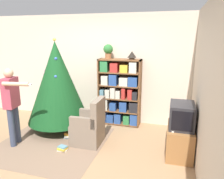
{
  "coord_description": "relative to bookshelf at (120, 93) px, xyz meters",
  "views": [
    {
      "loc": [
        1.76,
        -3.21,
        2.07
      ],
      "look_at": [
        0.6,
        0.83,
        1.05
      ],
      "focal_mm": 35.0,
      "sensor_mm": 36.0,
      "label": 1
    }
  ],
  "objects": [
    {
      "name": "book_pile_near_tree",
      "position": [
        -0.82,
        -1.05,
        -0.71
      ],
      "size": [
        0.24,
        0.19,
        0.12
      ],
      "color": "#5B899E",
      "rests_on": "ground_plane"
    },
    {
      "name": "television",
      "position": [
        1.38,
        -1.1,
        -0.02
      ],
      "size": [
        0.41,
        0.57,
        0.42
      ],
      "color": "#28282D",
      "rests_on": "tv_stand"
    },
    {
      "name": "bookshelf",
      "position": [
        0.0,
        0.0,
        0.0
      ],
      "size": [
        0.99,
        0.34,
        1.57
      ],
      "color": "brown",
      "rests_on": "ground_plane"
    },
    {
      "name": "area_rug",
      "position": [
        -1.04,
        -1.35,
        -0.76
      ],
      "size": [
        2.02,
        2.03,
        0.01
      ],
      "color": "#7F6651",
      "rests_on": "ground_plane"
    },
    {
      "name": "potted_plant",
      "position": [
        -0.28,
        0.01,
        1.0
      ],
      "size": [
        0.22,
        0.22,
        0.33
      ],
      "color": "#935B38",
      "rests_on": "bookshelf"
    },
    {
      "name": "wall_back",
      "position": [
        -0.56,
        0.25,
        0.53
      ],
      "size": [
        8.0,
        0.1,
        2.6
      ],
      "color": "beige",
      "rests_on": "ground_plane"
    },
    {
      "name": "standing_person",
      "position": [
        -1.71,
        -1.57,
        0.12
      ],
      "size": [
        0.67,
        0.46,
        1.51
      ],
      "rotation": [
        0.0,
        0.0,
        -1.42
      ],
      "color": "#38425B",
      "rests_on": "ground_plane"
    },
    {
      "name": "table_lamp",
      "position": [
        0.27,
        0.01,
        0.91
      ],
      "size": [
        0.2,
        0.2,
        0.18
      ],
      "color": "#473828",
      "rests_on": "bookshelf"
    },
    {
      "name": "armchair",
      "position": [
        -0.33,
        -1.13,
        -0.44
      ],
      "size": [
        0.58,
        0.57,
        0.92
      ],
      "rotation": [
        0.0,
        0.0,
        -1.55
      ],
      "color": "#7A6B5B",
      "rests_on": "ground_plane"
    },
    {
      "name": "book_pile_by_chair",
      "position": [
        -0.7,
        -1.56,
        -0.73
      ],
      "size": [
        0.2,
        0.17,
        0.09
      ],
      "color": "beige",
      "rests_on": "ground_plane"
    },
    {
      "name": "christmas_tree",
      "position": [
        -1.24,
        -0.69,
        0.33
      ],
      "size": [
        1.34,
        1.34,
        2.05
      ],
      "color": "#4C3323",
      "rests_on": "ground_plane"
    },
    {
      "name": "ground_plane",
      "position": [
        -0.56,
        -1.64,
        -0.77
      ],
      "size": [
        14.0,
        14.0,
        0.0
      ],
      "primitive_type": "plane",
      "color": "#9E7A56"
    },
    {
      "name": "game_remote",
      "position": [
        1.25,
        -1.33,
        -0.22
      ],
      "size": [
        0.04,
        0.12,
        0.02
      ],
      "color": "white",
      "rests_on": "tv_stand"
    },
    {
      "name": "wall_right",
      "position": [
        1.68,
        -1.64,
        0.53
      ],
      "size": [
        0.1,
        8.0,
        2.6
      ],
      "color": "beige",
      "rests_on": "ground_plane"
    },
    {
      "name": "tv_stand",
      "position": [
        1.38,
        -1.1,
        -0.5
      ],
      "size": [
        0.45,
        0.75,
        0.53
      ],
      "color": "#996638",
      "rests_on": "ground_plane"
    }
  ]
}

